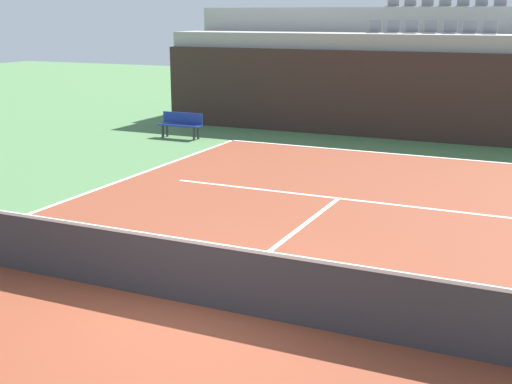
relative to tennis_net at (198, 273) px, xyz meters
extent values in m
plane|color=#477042|center=(0.00, 0.00, -0.51)|extent=(80.00, 80.00, 0.00)
cube|color=brown|center=(0.00, 0.00, -0.50)|extent=(11.00, 24.00, 0.01)
cube|color=white|center=(0.00, 11.95, -0.50)|extent=(11.00, 0.10, 0.00)
cube|color=white|center=(0.00, 6.40, -0.50)|extent=(8.26, 0.10, 0.00)
cube|color=white|center=(0.00, 3.20, -0.50)|extent=(0.10, 6.40, 0.00)
cube|color=#33231E|center=(0.00, 14.53, 0.92)|extent=(18.51, 0.30, 2.86)
cube|color=#9E9E99|center=(0.00, 15.88, 1.19)|extent=(18.51, 2.40, 3.39)
cube|color=#9E9E99|center=(0.00, 18.28, 1.63)|extent=(18.51, 2.40, 4.27)
cube|color=slate|center=(-1.91, 15.88, 2.90)|extent=(0.44, 0.44, 0.04)
cube|color=slate|center=(-1.91, 16.08, 3.12)|extent=(0.44, 0.04, 0.40)
cube|color=slate|center=(-1.27, 15.88, 2.90)|extent=(0.44, 0.44, 0.04)
cube|color=slate|center=(-1.27, 16.08, 3.12)|extent=(0.44, 0.04, 0.40)
cube|color=slate|center=(-0.64, 15.88, 2.90)|extent=(0.44, 0.44, 0.04)
cube|color=slate|center=(-0.64, 16.08, 3.12)|extent=(0.44, 0.04, 0.40)
cube|color=slate|center=(0.00, 15.88, 2.90)|extent=(0.44, 0.44, 0.04)
cube|color=slate|center=(0.00, 16.08, 3.12)|extent=(0.44, 0.04, 0.40)
cube|color=slate|center=(0.64, 15.88, 2.90)|extent=(0.44, 0.44, 0.04)
cube|color=slate|center=(0.64, 16.08, 3.12)|extent=(0.44, 0.04, 0.40)
cube|color=slate|center=(1.27, 15.88, 2.90)|extent=(0.44, 0.44, 0.04)
cube|color=slate|center=(1.27, 16.08, 3.12)|extent=(0.44, 0.04, 0.40)
cube|color=slate|center=(1.91, 15.88, 2.90)|extent=(0.44, 0.44, 0.04)
cube|color=slate|center=(1.91, 16.08, 3.12)|extent=(0.44, 0.04, 0.40)
cube|color=slate|center=(-1.91, 18.28, 3.79)|extent=(0.44, 0.44, 0.04)
cube|color=slate|center=(-1.91, 18.48, 4.01)|extent=(0.44, 0.04, 0.40)
cube|color=slate|center=(-1.27, 18.28, 3.79)|extent=(0.44, 0.44, 0.04)
cube|color=slate|center=(-1.27, 18.48, 4.01)|extent=(0.44, 0.04, 0.40)
cube|color=slate|center=(-0.64, 18.28, 3.79)|extent=(0.44, 0.44, 0.04)
cube|color=slate|center=(-0.64, 18.48, 4.01)|extent=(0.44, 0.04, 0.40)
cube|color=slate|center=(0.00, 18.28, 3.79)|extent=(0.44, 0.44, 0.04)
cube|color=slate|center=(0.00, 18.48, 4.01)|extent=(0.44, 0.04, 0.40)
cube|color=slate|center=(0.64, 18.28, 3.79)|extent=(0.44, 0.44, 0.04)
cube|color=slate|center=(0.64, 18.48, 4.01)|extent=(0.44, 0.04, 0.40)
cube|color=slate|center=(1.27, 18.28, 3.79)|extent=(0.44, 0.44, 0.04)
cube|color=slate|center=(1.27, 18.48, 4.01)|extent=(0.44, 0.04, 0.40)
cube|color=slate|center=(1.91, 18.28, 3.79)|extent=(0.44, 0.44, 0.04)
cube|color=slate|center=(1.91, 18.48, 4.01)|extent=(0.44, 0.04, 0.40)
cube|color=#333338|center=(0.00, 0.00, -0.04)|extent=(10.90, 0.02, 0.92)
cube|color=white|center=(0.00, 0.00, 0.45)|extent=(10.90, 0.04, 0.05)
cube|color=navy|center=(-7.21, 11.59, -0.06)|extent=(1.50, 0.40, 0.05)
cube|color=navy|center=(-7.21, 11.77, 0.16)|extent=(1.50, 0.04, 0.36)
cube|color=#2D2D33|center=(-7.81, 11.45, -0.30)|extent=(0.06, 0.06, 0.42)
cube|color=#2D2D33|center=(-6.61, 11.45, -0.30)|extent=(0.06, 0.06, 0.42)
cube|color=#2D2D33|center=(-7.81, 11.73, -0.30)|extent=(0.06, 0.06, 0.42)
cube|color=#2D2D33|center=(-6.61, 11.73, -0.30)|extent=(0.06, 0.06, 0.42)
camera|label=1|loc=(4.48, -7.79, 3.50)|focal=47.83mm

